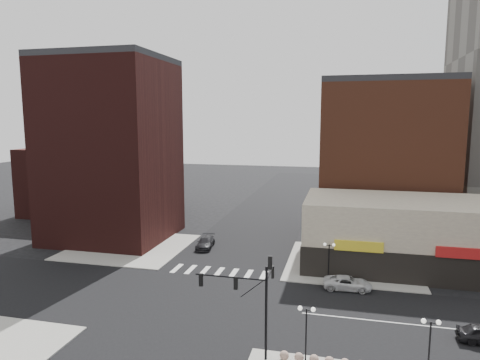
% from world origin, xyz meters
% --- Properties ---
extents(ground, '(240.00, 240.00, 0.00)m').
position_xyz_m(ground, '(0.00, 0.00, 0.00)').
color(ground, black).
rests_on(ground, ground).
extents(road_ew, '(200.00, 14.00, 0.02)m').
position_xyz_m(road_ew, '(0.00, 0.00, 0.01)').
color(road_ew, black).
rests_on(road_ew, ground).
extents(road_ns, '(14.00, 200.00, 0.02)m').
position_xyz_m(road_ns, '(0.00, 0.00, 0.01)').
color(road_ns, black).
rests_on(road_ns, ground).
extents(sidewalk_nw, '(15.00, 15.00, 0.12)m').
position_xyz_m(sidewalk_nw, '(-14.50, 14.50, 0.06)').
color(sidewalk_nw, gray).
rests_on(sidewalk_nw, ground).
extents(sidewalk_ne, '(15.00, 15.00, 0.12)m').
position_xyz_m(sidewalk_ne, '(14.50, 14.50, 0.06)').
color(sidewalk_ne, gray).
rests_on(sidewalk_ne, ground).
extents(building_nw, '(16.00, 15.00, 25.00)m').
position_xyz_m(building_nw, '(-19.00, 18.50, 12.50)').
color(building_nw, black).
rests_on(building_nw, ground).
extents(building_nw_low, '(20.00, 18.00, 12.00)m').
position_xyz_m(building_nw_low, '(-32.00, 34.00, 6.00)').
color(building_nw_low, black).
rests_on(building_nw_low, ground).
extents(building_ne_midrise, '(18.00, 15.00, 22.00)m').
position_xyz_m(building_ne_midrise, '(19.00, 29.50, 11.00)').
color(building_ne_midrise, brown).
rests_on(building_ne_midrise, ground).
extents(building_ne_row, '(24.20, 12.20, 8.00)m').
position_xyz_m(building_ne_row, '(21.00, 15.00, 3.30)').
color(building_ne_row, beige).
rests_on(building_ne_row, ground).
extents(traffic_signal, '(5.59, 3.09, 7.77)m').
position_xyz_m(traffic_signal, '(7.24, -7.83, 4.96)').
color(traffic_signal, black).
rests_on(traffic_signal, ground).
extents(street_lamp_se_a, '(1.22, 0.32, 4.16)m').
position_xyz_m(street_lamp_se_a, '(11.00, -8.00, 3.29)').
color(street_lamp_se_a, black).
rests_on(street_lamp_se_a, sidewalk_se).
extents(street_lamp_se_b, '(1.22, 0.32, 4.16)m').
position_xyz_m(street_lamp_se_b, '(19.00, -8.00, 3.29)').
color(street_lamp_se_b, black).
rests_on(street_lamp_se_b, sidewalk_se).
extents(street_lamp_ne, '(1.22, 0.32, 4.16)m').
position_xyz_m(street_lamp_ne, '(12.00, 8.00, 3.29)').
color(street_lamp_ne, black).
rests_on(street_lamp_ne, sidewalk_ne).
extents(white_suv, '(4.91, 2.42, 1.34)m').
position_xyz_m(white_suv, '(13.97, 6.50, 0.67)').
color(white_suv, silver).
rests_on(white_suv, ground).
extents(dark_sedan_north, '(2.56, 5.12, 1.43)m').
position_xyz_m(dark_sedan_north, '(-4.49, 16.64, 0.71)').
color(dark_sedan_north, black).
rests_on(dark_sedan_north, ground).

